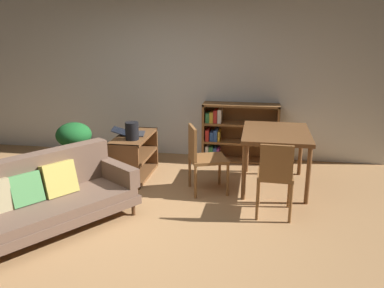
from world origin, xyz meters
name	(u,v)px	position (x,y,z in m)	size (l,w,h in m)	color
ground_plane	(128,226)	(0.00, 0.00, 0.00)	(8.16, 8.16, 0.00)	#A87A4C
back_wall_panel	(177,75)	(0.00, 2.70, 1.35)	(6.80, 0.10, 2.70)	silver
fabric_couch	(44,196)	(-0.86, -0.17, 0.37)	(1.69, 1.94, 0.79)	#56351E
media_console	(134,156)	(-0.40, 1.50, 0.31)	(0.44, 1.01, 0.62)	brown
open_laptop	(130,133)	(-0.46, 1.55, 0.64)	(0.51, 0.39, 0.09)	#333338
desk_speaker	(132,131)	(-0.34, 1.29, 0.74)	(0.18, 0.18, 0.24)	black
potted_floor_plant	(75,144)	(-1.17, 1.23, 0.53)	(0.49, 0.49, 0.83)	#333338
dining_table	(276,138)	(1.60, 1.46, 0.69)	(0.88, 1.13, 0.78)	brown
dining_chair_near	(275,174)	(1.58, 0.53, 0.52)	(0.41, 0.45, 0.90)	brown
dining_chair_far	(203,155)	(0.66, 1.10, 0.50)	(0.58, 0.56, 0.90)	brown
bookshelf	(235,132)	(0.99, 2.51, 0.46)	(1.21, 0.34, 0.94)	brown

